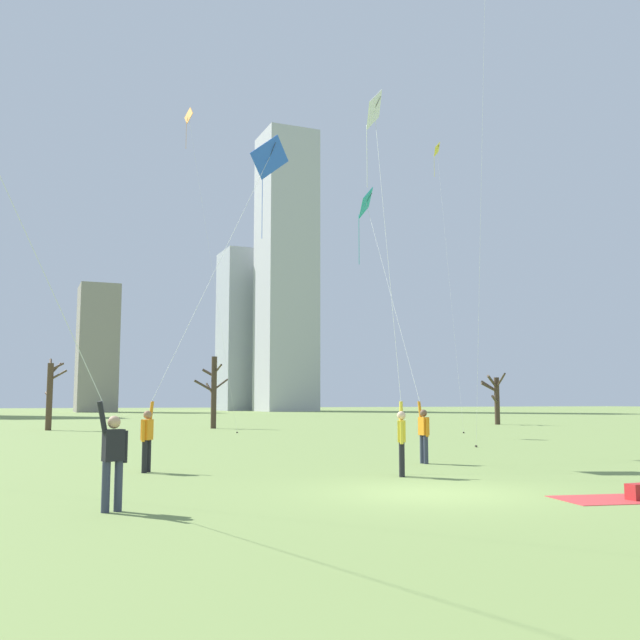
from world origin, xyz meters
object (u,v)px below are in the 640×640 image
at_px(kite_flyer_midfield_center_blue, 188,343).
at_px(bare_tree_right_of_center, 50,393).
at_px(kite_flyer_midfield_right_teal, 407,368).
at_px(distant_kite_drifting_left_yellow, 439,169).
at_px(picnic_spot, 624,495).
at_px(bare_tree_rightmost, 496,397).
at_px(kite_flyer_midfield_left_pink, 28,262).
at_px(kite_flyer_far_back_white, 394,343).
at_px(distant_kite_drifting_right_orange, 191,133).
at_px(bare_tree_leftmost, 213,391).

height_order(kite_flyer_midfield_center_blue, bare_tree_right_of_center, kite_flyer_midfield_center_blue).
xyz_separation_m(kite_flyer_midfield_right_teal, distant_kite_drifting_left_yellow, (14.59, 21.06, 14.95)).
relative_size(picnic_spot, bare_tree_rightmost, 0.49).
distance_m(kite_flyer_midfield_center_blue, picnic_spot, 12.22).
height_order(bare_tree_rightmost, bare_tree_right_of_center, bare_tree_right_of_center).
bearing_deg(kite_flyer_midfield_left_pink, kite_flyer_far_back_white, 23.87).
bearing_deg(kite_flyer_far_back_white, bare_tree_right_of_center, 102.46).
bearing_deg(kite_flyer_midfield_right_teal, distant_kite_drifting_left_yellow, 55.28).
height_order(kite_flyer_midfield_center_blue, picnic_spot, kite_flyer_midfield_center_blue).
bearing_deg(kite_flyer_midfield_center_blue, distant_kite_drifting_left_yellow, 43.95).
height_order(distant_kite_drifting_left_yellow, picnic_spot, distant_kite_drifting_left_yellow).
height_order(distant_kite_drifting_right_orange, picnic_spot, distant_kite_drifting_right_orange).
bearing_deg(bare_tree_right_of_center, distant_kite_drifting_right_orange, -29.00).
relative_size(kite_flyer_midfield_center_blue, distant_kite_drifting_right_orange, 0.52).
height_order(kite_flyer_far_back_white, distant_kite_drifting_left_yellow, distant_kite_drifting_left_yellow).
xyz_separation_m(kite_flyer_far_back_white, bare_tree_rightmost, (26.45, 31.66, -1.19)).
xyz_separation_m(bare_tree_rightmost, bare_tree_right_of_center, (-33.79, 1.56, 0.17)).
bearing_deg(picnic_spot, distant_kite_drifting_right_orange, 91.42).
height_order(distant_kite_drifting_right_orange, bare_tree_leftmost, distant_kite_drifting_right_orange).
bearing_deg(kite_flyer_midfield_right_teal, distant_kite_drifting_right_orange, 93.98).
xyz_separation_m(kite_flyer_midfield_center_blue, bare_tree_leftmost, (8.04, 28.67, -0.92)).
bearing_deg(distant_kite_drifting_right_orange, distant_kite_drifting_left_yellow, -14.79).
bearing_deg(distant_kite_drifting_right_orange, kite_flyer_midfield_center_blue, -102.04).
distance_m(kite_flyer_midfield_right_teal, bare_tree_right_of_center, 31.32).
xyz_separation_m(kite_flyer_midfield_right_teal, bare_tree_leftmost, (0.88, 28.75, -0.32)).
bearing_deg(kite_flyer_far_back_white, kite_flyer_midfield_right_teal, 55.52).
distance_m(kite_flyer_far_back_white, bare_tree_rightmost, 41.27).
bearing_deg(bare_tree_leftmost, kite_flyer_midfield_right_teal, -91.75).
relative_size(kite_flyer_midfield_left_pink, distant_kite_drifting_right_orange, 0.82).
bearing_deg(picnic_spot, distant_kite_drifting_left_yellow, 63.37).
distance_m(distant_kite_drifting_left_yellow, bare_tree_right_of_center, 30.10).
distance_m(kite_flyer_midfield_right_teal, distant_kite_drifting_right_orange, 30.37).
bearing_deg(distant_kite_drifting_left_yellow, kite_flyer_midfield_right_teal, -124.72).
relative_size(kite_flyer_midfield_center_blue, bare_tree_rightmost, 2.70).
relative_size(kite_flyer_midfield_center_blue, kite_flyer_far_back_white, 0.93).
height_order(kite_flyer_midfield_left_pink, kite_flyer_midfield_right_teal, kite_flyer_midfield_left_pink).
height_order(kite_flyer_far_back_white, bare_tree_leftmost, kite_flyer_far_back_white).
bearing_deg(kite_flyer_far_back_white, bare_tree_rightmost, 50.13).
distance_m(distant_kite_drifting_right_orange, bare_tree_right_of_center, 19.39).
distance_m(kite_flyer_far_back_white, distant_kite_drifting_left_yellow, 33.12).
distance_m(kite_flyer_far_back_white, bare_tree_leftmost, 32.37).
xyz_separation_m(kite_flyer_far_back_white, bare_tree_right_of_center, (-7.34, 33.22, -1.02)).
bearing_deg(kite_flyer_midfield_right_teal, kite_flyer_midfield_center_blue, 179.32).
bearing_deg(distant_kite_drifting_left_yellow, bare_tree_right_of_center, 160.26).
xyz_separation_m(kite_flyer_midfield_center_blue, distant_kite_drifting_left_yellow, (21.75, 20.97, 14.35)).
relative_size(distant_kite_drifting_right_orange, bare_tree_rightmost, 5.21).
bearing_deg(kite_flyer_far_back_white, kite_flyer_midfield_left_pink, -156.13).
bearing_deg(bare_tree_right_of_center, kite_flyer_far_back_white, -77.54).
bearing_deg(distant_kite_drifting_left_yellow, kite_flyer_far_back_white, -124.69).
distance_m(bare_tree_rightmost, bare_tree_leftmost, 23.21).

